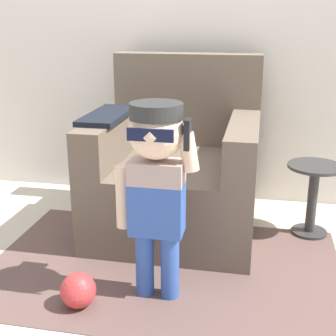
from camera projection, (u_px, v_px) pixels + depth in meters
name	position (u px, v px, depth m)	size (l,w,h in m)	color
ground_plane	(143.00, 239.00, 2.82)	(10.00, 10.00, 0.00)	beige
wall_back	(170.00, 13.00, 3.18)	(10.00, 0.05, 2.60)	silver
armchair	(178.00, 172.00, 2.91)	(0.98, 0.99, 1.05)	#6B5B4C
person_child	(156.00, 173.00, 2.06)	(0.38, 0.29, 0.93)	#3356AD
side_table	(313.00, 193.00, 2.81)	(0.33, 0.33, 0.44)	#333333
rug	(163.00, 267.00, 2.50)	(1.86, 1.22, 0.01)	brown
toy_ball	(78.00, 290.00, 2.15)	(0.17, 0.17, 0.17)	#D13838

